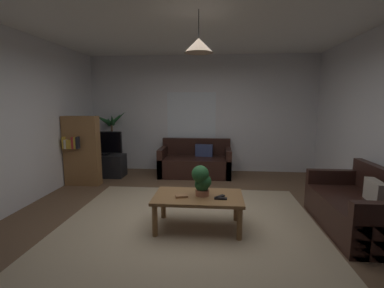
{
  "coord_description": "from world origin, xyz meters",
  "views": [
    {
      "loc": [
        0.35,
        -3.72,
        1.67
      ],
      "look_at": [
        0.0,
        0.3,
        1.05
      ],
      "focal_mm": 25.42,
      "sensor_mm": 36.0,
      "label": 1
    }
  ],
  "objects_px": {
    "tv_stand": "(105,165)",
    "pendant_lamp": "(199,45)",
    "remote_on_table_1": "(220,197)",
    "coffee_table": "(198,200)",
    "tv": "(103,143)",
    "couch_right_side": "(359,210)",
    "potted_plant_on_table": "(202,180)",
    "remote_on_table_0": "(221,198)",
    "potted_palm_corner": "(112,144)",
    "bookshelf_corner": "(82,151)",
    "book_on_table_0": "(182,196)",
    "couch_under_window": "(195,163)"
  },
  "relations": [
    {
      "from": "remote_on_table_1",
      "to": "potted_palm_corner",
      "type": "distance_m",
      "value": 3.94
    },
    {
      "from": "tv_stand",
      "to": "pendant_lamp",
      "type": "relative_size",
      "value": 1.79
    },
    {
      "from": "coffee_table",
      "to": "potted_palm_corner",
      "type": "distance_m",
      "value": 3.72
    },
    {
      "from": "tv",
      "to": "remote_on_table_1",
      "type": "bearing_deg",
      "value": -43.28
    },
    {
      "from": "bookshelf_corner",
      "to": "coffee_table",
      "type": "bearing_deg",
      "value": -35.02
    },
    {
      "from": "potted_plant_on_table",
      "to": "pendant_lamp",
      "type": "xyz_separation_m",
      "value": [
        -0.05,
        -0.0,
        1.69
      ]
    },
    {
      "from": "couch_right_side",
      "to": "potted_plant_on_table",
      "type": "height_order",
      "value": "potted_plant_on_table"
    },
    {
      "from": "remote_on_table_1",
      "to": "tv",
      "type": "relative_size",
      "value": 0.19
    },
    {
      "from": "coffee_table",
      "to": "remote_on_table_0",
      "type": "distance_m",
      "value": 0.33
    },
    {
      "from": "couch_right_side",
      "to": "remote_on_table_0",
      "type": "height_order",
      "value": "couch_right_side"
    },
    {
      "from": "book_on_table_0",
      "to": "potted_plant_on_table",
      "type": "height_order",
      "value": "potted_plant_on_table"
    },
    {
      "from": "tv_stand",
      "to": "couch_right_side",
      "type": "bearing_deg",
      "value": -27.36
    },
    {
      "from": "potted_plant_on_table",
      "to": "tv_stand",
      "type": "height_order",
      "value": "potted_plant_on_table"
    },
    {
      "from": "remote_on_table_1",
      "to": "pendant_lamp",
      "type": "distance_m",
      "value": 1.91
    },
    {
      "from": "potted_palm_corner",
      "to": "coffee_table",
      "type": "bearing_deg",
      "value": -51.63
    },
    {
      "from": "tv_stand",
      "to": "pendant_lamp",
      "type": "xyz_separation_m",
      "value": [
        2.28,
        -2.38,
        2.11
      ]
    },
    {
      "from": "couch_right_side",
      "to": "pendant_lamp",
      "type": "distance_m",
      "value": 2.96
    },
    {
      "from": "tv",
      "to": "potted_plant_on_table",
      "type": "bearing_deg",
      "value": -45.35
    },
    {
      "from": "remote_on_table_1",
      "to": "remote_on_table_0",
      "type": "bearing_deg",
      "value": 140.83
    },
    {
      "from": "remote_on_table_1",
      "to": "coffee_table",
      "type": "bearing_deg",
      "value": 27.84
    },
    {
      "from": "couch_right_side",
      "to": "potted_plant_on_table",
      "type": "relative_size",
      "value": 3.7
    },
    {
      "from": "couch_under_window",
      "to": "coffee_table",
      "type": "distance_m",
      "value": 2.68
    },
    {
      "from": "couch_under_window",
      "to": "potted_palm_corner",
      "type": "distance_m",
      "value": 2.12
    },
    {
      "from": "tv_stand",
      "to": "tv",
      "type": "relative_size",
      "value": 1.06
    },
    {
      "from": "book_on_table_0",
      "to": "pendant_lamp",
      "type": "relative_size",
      "value": 0.32
    },
    {
      "from": "coffee_table",
      "to": "couch_under_window",
      "type": "bearing_deg",
      "value": 95.07
    },
    {
      "from": "potted_palm_corner",
      "to": "bookshelf_corner",
      "type": "height_order",
      "value": "potted_palm_corner"
    },
    {
      "from": "couch_under_window",
      "to": "potted_plant_on_table",
      "type": "height_order",
      "value": "potted_plant_on_table"
    },
    {
      "from": "coffee_table",
      "to": "potted_palm_corner",
      "type": "height_order",
      "value": "potted_palm_corner"
    },
    {
      "from": "tv_stand",
      "to": "couch_under_window",
      "type": "bearing_deg",
      "value": 7.8
    },
    {
      "from": "couch_under_window",
      "to": "potted_palm_corner",
      "type": "bearing_deg",
      "value": 173.21
    },
    {
      "from": "remote_on_table_0",
      "to": "couch_under_window",
      "type": "bearing_deg",
      "value": 14.07
    },
    {
      "from": "couch_right_side",
      "to": "potted_palm_corner",
      "type": "xyz_separation_m",
      "value": [
        -4.4,
        2.79,
        0.4
      ]
    },
    {
      "from": "tv_stand",
      "to": "potted_palm_corner",
      "type": "bearing_deg",
      "value": 92.23
    },
    {
      "from": "couch_right_side",
      "to": "remote_on_table_1",
      "type": "distance_m",
      "value": 1.83
    },
    {
      "from": "couch_right_side",
      "to": "potted_palm_corner",
      "type": "distance_m",
      "value": 5.23
    },
    {
      "from": "couch_right_side",
      "to": "remote_on_table_1",
      "type": "bearing_deg",
      "value": -84.6
    },
    {
      "from": "book_on_table_0",
      "to": "potted_palm_corner",
      "type": "relative_size",
      "value": 0.11
    },
    {
      "from": "couch_right_side",
      "to": "coffee_table",
      "type": "xyz_separation_m",
      "value": [
        -2.1,
        -0.12,
        0.11
      ]
    },
    {
      "from": "tv",
      "to": "bookshelf_corner",
      "type": "relative_size",
      "value": 0.61
    },
    {
      "from": "remote_on_table_0",
      "to": "potted_palm_corner",
      "type": "relative_size",
      "value": 0.11
    },
    {
      "from": "couch_right_side",
      "to": "coffee_table",
      "type": "distance_m",
      "value": 2.1
    },
    {
      "from": "bookshelf_corner",
      "to": "potted_palm_corner",
      "type": "bearing_deg",
      "value": 82.04
    },
    {
      "from": "bookshelf_corner",
      "to": "remote_on_table_1",
      "type": "bearing_deg",
      "value": -32.97
    },
    {
      "from": "tv",
      "to": "pendant_lamp",
      "type": "distance_m",
      "value": 3.65
    },
    {
      "from": "remote_on_table_1",
      "to": "tv_stand",
      "type": "xyz_separation_m",
      "value": [
        -2.57,
        2.44,
        -0.21
      ]
    },
    {
      "from": "potted_plant_on_table",
      "to": "tv",
      "type": "bearing_deg",
      "value": 134.65
    },
    {
      "from": "tv",
      "to": "potted_palm_corner",
      "type": "bearing_deg",
      "value": 92.14
    },
    {
      "from": "couch_under_window",
      "to": "book_on_table_0",
      "type": "xyz_separation_m",
      "value": [
        0.02,
        -2.74,
        0.19
      ]
    },
    {
      "from": "tv_stand",
      "to": "bookshelf_corner",
      "type": "xyz_separation_m",
      "value": [
        -0.19,
        -0.65,
        0.46
      ]
    }
  ]
}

